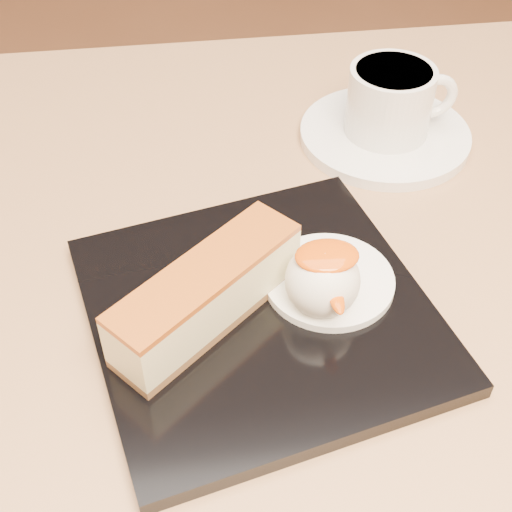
{
  "coord_description": "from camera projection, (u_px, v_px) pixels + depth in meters",
  "views": [
    {
      "loc": [
        -0.09,
        -0.31,
        1.09
      ],
      "look_at": [
        -0.04,
        0.02,
        0.76
      ],
      "focal_mm": 50.0,
      "sensor_mm": 36.0,
      "label": 1
    }
  ],
  "objects": [
    {
      "name": "ice_cream_scoop",
      "position": [
        322.0,
        281.0,
        0.46
      ],
      "size": [
        0.05,
        0.05,
        0.05
      ],
      "primitive_type": "sphere",
      "color": "white",
      "rests_on": "cream_smear"
    },
    {
      "name": "coffee_cup",
      "position": [
        392.0,
        100.0,
        0.61
      ],
      "size": [
        0.1,
        0.07,
        0.06
      ],
      "rotation": [
        0.0,
        0.0,
        0.05
      ],
      "color": "white",
      "rests_on": "saucer"
    },
    {
      "name": "cream_smear",
      "position": [
        329.0,
        280.0,
        0.49
      ],
      "size": [
        0.09,
        0.09,
        0.01
      ],
      "primitive_type": "cylinder",
      "color": "white",
      "rests_on": "dessert_plate"
    },
    {
      "name": "table",
      "position": [
        309.0,
        436.0,
        0.6
      ],
      "size": [
        0.8,
        0.8,
        0.72
      ],
      "color": "black",
      "rests_on": "ground"
    },
    {
      "name": "dessert_plate",
      "position": [
        260.0,
        312.0,
        0.48
      ],
      "size": [
        0.26,
        0.26,
        0.01
      ],
      "primitive_type": "cube",
      "rotation": [
        0.0,
        0.0,
        0.23
      ],
      "color": "black",
      "rests_on": "table"
    },
    {
      "name": "mint_sprig",
      "position": [
        281.0,
        255.0,
        0.5
      ],
      "size": [
        0.03,
        0.02,
        0.0
      ],
      "color": "#2D8C34",
      "rests_on": "cream_smear"
    },
    {
      "name": "saucer",
      "position": [
        385.0,
        135.0,
        0.63
      ],
      "size": [
        0.15,
        0.15,
        0.01
      ],
      "primitive_type": "cylinder",
      "color": "white",
      "rests_on": "table"
    },
    {
      "name": "mango_sauce",
      "position": [
        327.0,
        256.0,
        0.45
      ],
      "size": [
        0.04,
        0.03,
        0.01
      ],
      "primitive_type": "ellipsoid",
      "color": "#D84D06",
      "rests_on": "ice_cream_scoop"
    },
    {
      "name": "cheesecake",
      "position": [
        207.0,
        294.0,
        0.45
      ],
      "size": [
        0.13,
        0.12,
        0.05
      ],
      "rotation": [
        0.0,
        0.0,
        0.71
      ],
      "color": "brown",
      "rests_on": "dessert_plate"
    }
  ]
}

